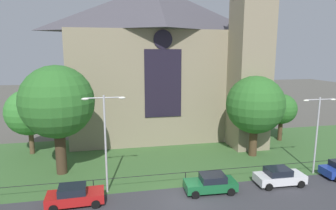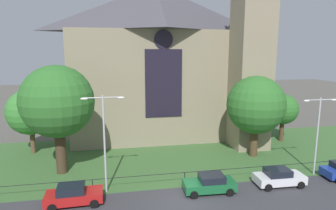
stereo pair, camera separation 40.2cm
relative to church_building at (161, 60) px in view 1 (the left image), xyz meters
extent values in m
plane|color=#56544C|center=(-1.51, -8.58, -10.27)|extent=(160.00, 160.00, 0.00)
cube|color=#3D6633|center=(-1.51, -10.58, -10.27)|extent=(120.00, 20.00, 0.01)
cube|color=gray|center=(-0.77, 0.63, -3.27)|extent=(22.00, 12.00, 14.00)
pyramid|color=#47444C|center=(-0.77, 0.63, 6.73)|extent=(22.00, 12.00, 6.00)
cube|color=black|center=(-0.77, -5.42, -2.57)|extent=(4.40, 0.16, 8.00)
cylinder|color=black|center=(-0.77, -5.42, 2.53)|extent=(2.20, 0.15, 2.20)
cube|color=gray|center=(9.23, -7.37, -1.27)|extent=(4.00, 4.00, 18.00)
cylinder|color=black|center=(-0.77, -16.08, -9.17)|extent=(31.08, 0.05, 0.05)
cylinder|color=black|center=(-8.54, -16.08, -9.72)|extent=(0.06, 0.07, 1.10)
cylinder|color=black|center=(-0.77, -16.08, -9.72)|extent=(0.06, 0.07, 1.10)
cylinder|color=black|center=(7.00, -16.08, -9.72)|extent=(0.07, 0.07, 1.10)
cylinder|color=#423021|center=(-11.69, -11.43, -8.08)|extent=(0.98, 0.98, 4.39)
sphere|color=#2D6B28|center=(-11.69, -11.43, -3.37)|extent=(6.69, 6.69, 6.69)
cylinder|color=#4C3823|center=(8.43, -10.54, -8.58)|extent=(0.87, 0.87, 3.39)
sphere|color=#2D6B28|center=(8.43, -10.54, -4.53)|extent=(6.28, 6.28, 6.28)
cylinder|color=#4C3823|center=(14.58, -6.08, -8.90)|extent=(0.54, 0.54, 2.75)
sphere|color=#2D6B28|center=(14.58, -6.08, -6.09)|extent=(3.82, 3.82, 3.82)
cylinder|color=brown|center=(-15.84, -5.04, -8.84)|extent=(0.53, 0.53, 2.87)
sphere|color=#387F33|center=(-15.84, -5.04, -5.48)|extent=(5.12, 5.12, 5.12)
cylinder|color=#B2B2B7|center=(-7.44, -16.18, -6.24)|extent=(0.16, 0.16, 8.06)
cylinder|color=#B2B2B7|center=(-8.14, -16.18, -2.41)|extent=(1.40, 0.10, 0.10)
cylinder|color=#B2B2B7|center=(-6.74, -16.18, -2.41)|extent=(1.40, 0.10, 0.10)
ellipsoid|color=white|center=(-8.84, -16.18, -2.46)|extent=(0.57, 0.26, 0.20)
ellipsoid|color=white|center=(-6.04, -16.18, -2.46)|extent=(0.57, 0.26, 0.20)
cylinder|color=#B2B2B7|center=(11.76, -16.18, -6.62)|extent=(0.16, 0.16, 7.31)
cylinder|color=#B2B2B7|center=(11.06, -16.18, -3.16)|extent=(1.40, 0.10, 0.10)
cylinder|color=#B2B2B7|center=(12.46, -16.18, -3.16)|extent=(1.40, 0.10, 0.10)
ellipsoid|color=white|center=(10.36, -16.18, -3.21)|extent=(0.57, 0.26, 0.20)
ellipsoid|color=white|center=(13.16, -16.18, -3.21)|extent=(0.57, 0.26, 0.20)
cube|color=#B21919|center=(-9.77, -17.76, -9.66)|extent=(4.26, 1.93, 0.70)
cube|color=black|center=(-9.97, -17.77, -9.04)|extent=(2.05, 1.66, 0.55)
cylinder|color=black|center=(-8.33, -16.81, -9.95)|extent=(0.65, 0.24, 0.64)
cylinder|color=black|center=(-8.27, -18.61, -9.95)|extent=(0.65, 0.24, 0.64)
cylinder|color=black|center=(-11.27, -16.91, -9.95)|extent=(0.65, 0.24, 0.64)
cylinder|color=black|center=(-11.21, -18.71, -9.95)|extent=(0.65, 0.24, 0.64)
cube|color=#196033|center=(0.86, -17.83, -9.66)|extent=(4.27, 1.96, 0.70)
cube|color=black|center=(1.06, -17.84, -9.04)|extent=(2.06, 1.68, 0.55)
cylinder|color=black|center=(-0.65, -18.67, -9.95)|extent=(0.65, 0.25, 0.64)
cylinder|color=black|center=(-0.58, -16.87, -9.95)|extent=(0.65, 0.25, 0.64)
cylinder|color=black|center=(2.29, -18.79, -9.95)|extent=(0.65, 0.25, 0.64)
cylinder|color=black|center=(2.36, -16.99, -9.95)|extent=(0.65, 0.25, 0.64)
cube|color=silver|center=(7.22, -17.74, -9.66)|extent=(4.24, 1.90, 0.70)
cube|color=black|center=(7.02, -17.73, -9.04)|extent=(2.04, 1.65, 0.55)
cylinder|color=black|center=(8.71, -16.87, -9.95)|extent=(0.65, 0.24, 0.64)
cylinder|color=black|center=(8.67, -18.67, -9.95)|extent=(0.65, 0.24, 0.64)
cylinder|color=black|center=(5.77, -16.80, -9.95)|extent=(0.65, 0.24, 0.64)
cylinder|color=black|center=(5.73, -18.60, -9.95)|extent=(0.65, 0.24, 0.64)
cylinder|color=black|center=(12.57, -16.56, -9.95)|extent=(0.64, 0.23, 0.64)
camera|label=1|loc=(-6.94, -38.91, 1.06)|focal=30.98mm
camera|label=2|loc=(-6.54, -38.99, 1.06)|focal=30.98mm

